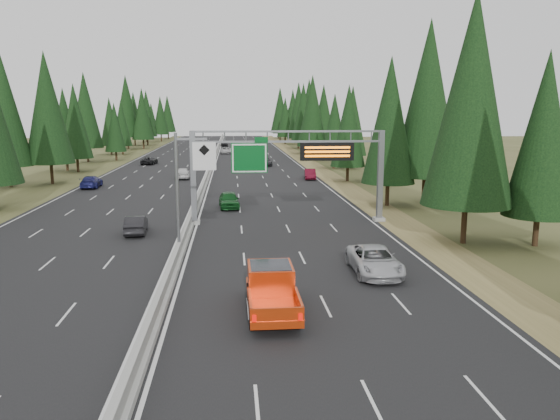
{
  "coord_description": "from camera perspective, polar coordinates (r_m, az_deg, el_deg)",
  "views": [
    {
      "loc": [
        3.57,
        -10.49,
        9.36
      ],
      "look_at": [
        6.26,
        20.0,
        3.87
      ],
      "focal_mm": 35.0,
      "sensor_mm": 36.0,
      "label": 1
    }
  ],
  "objects": [
    {
      "name": "car_ahead_dkgrey",
      "position": [
        96.36,
        -1.58,
        5.08
      ],
      "size": [
        2.49,
        5.26,
        1.48
      ],
      "primitive_type": "imported",
      "rotation": [
        0.0,
        0.0,
        0.08
      ],
      "color": "black",
      "rests_on": "road"
    },
    {
      "name": "car_onc_near",
      "position": [
        43.75,
        -14.81,
        -1.48
      ],
      "size": [
        1.8,
        4.37,
        1.41
      ],
      "primitive_type": "imported",
      "rotation": [
        0.0,
        0.0,
        3.22
      ],
      "color": "black",
      "rests_on": "road"
    },
    {
      "name": "tree_row_right",
      "position": [
        82.14,
        7.96,
        9.94
      ],
      "size": [
        11.06,
        238.88,
        18.46
      ],
      "color": "black",
      "rests_on": "ground"
    },
    {
      "name": "car_ahead_green",
      "position": [
        53.88,
        -5.35,
        1.07
      ],
      "size": [
        2.18,
        4.79,
        1.59
      ],
      "primitive_type": "imported",
      "rotation": [
        0.0,
        0.0,
        0.06
      ],
      "color": "#12501C",
      "rests_on": "road"
    },
    {
      "name": "sign_gantry",
      "position": [
        45.86,
        1.69,
        5.05
      ],
      "size": [
        16.75,
        0.98,
        7.8
      ],
      "color": "slate",
      "rests_on": "road"
    },
    {
      "name": "car_onc_white",
      "position": [
        78.55,
        -10.1,
        3.81
      ],
      "size": [
        2.19,
        4.8,
        1.6
      ],
      "primitive_type": "imported",
      "rotation": [
        0.0,
        0.0,
        3.21
      ],
      "color": "silver",
      "rests_on": "road"
    },
    {
      "name": "shoulder_right",
      "position": [
        92.07,
        3.9,
        4.33
      ],
      "size": [
        3.6,
        260.0,
        0.06
      ],
      "primitive_type": "cube",
      "color": "olive",
      "rests_on": "ground"
    },
    {
      "name": "car_ahead_white",
      "position": [
        125.61,
        -5.65,
        6.22
      ],
      "size": [
        2.69,
        5.36,
        1.46
      ],
      "primitive_type": "imported",
      "rotation": [
        0.0,
        0.0,
        -0.05
      ],
      "color": "silver",
      "rests_on": "road"
    },
    {
      "name": "car_onc_blue",
      "position": [
        72.03,
        -19.12,
        2.8
      ],
      "size": [
        2.33,
        5.24,
        1.49
      ],
      "primitive_type": "imported",
      "rotation": [
        0.0,
        0.0,
        3.19
      ],
      "color": "navy",
      "rests_on": "road"
    },
    {
      "name": "tree_row_left",
      "position": [
        80.36,
        -23.77,
        9.18
      ],
      "size": [
        11.37,
        239.78,
        18.86
      ],
      "color": "black",
      "rests_on": "ground"
    },
    {
      "name": "road",
      "position": [
        91.04,
        -7.27,
        4.21
      ],
      "size": [
        32.0,
        260.0,
        0.08
      ],
      "primitive_type": "cube",
      "color": "black",
      "rests_on": "ground"
    },
    {
      "name": "median_barrier",
      "position": [
        91.0,
        -7.28,
        4.45
      ],
      "size": [
        0.7,
        260.0,
        0.85
      ],
      "color": "gray",
      "rests_on": "road"
    },
    {
      "name": "shoulder_left",
      "position": [
        93.44,
        -18.27,
        3.93
      ],
      "size": [
        3.6,
        260.0,
        0.06
      ],
      "primitive_type": "cube",
      "color": "#424821",
      "rests_on": "ground"
    },
    {
      "name": "hov_sign_pole",
      "position": [
        35.88,
        -9.78,
        2.6
      ],
      "size": [
        2.8,
        0.5,
        8.0
      ],
      "color": "slate",
      "rests_on": "road"
    },
    {
      "name": "silver_minivan",
      "position": [
        32.36,
        9.84,
        -5.22
      ],
      "size": [
        2.67,
        5.61,
        1.55
      ],
      "primitive_type": "imported",
      "rotation": [
        0.0,
        0.0,
        -0.02
      ],
      "color": "#B8B9BD",
      "rests_on": "road"
    },
    {
      "name": "car_ahead_dkred",
      "position": [
        77.02,
        3.16,
        3.77
      ],
      "size": [
        1.91,
        4.45,
        1.43
      ],
      "primitive_type": "imported",
      "rotation": [
        0.0,
        0.0,
        -0.09
      ],
      "color": "maroon",
      "rests_on": "road"
    },
    {
      "name": "car_onc_far",
      "position": [
        101.84,
        -13.5,
        5.05
      ],
      "size": [
        2.69,
        5.13,
        1.38
      ],
      "primitive_type": "imported",
      "rotation": [
        0.0,
        0.0,
        3.06
      ],
      "color": "black",
      "rests_on": "road"
    },
    {
      "name": "red_pickup",
      "position": [
        26.21,
        -0.94,
        -7.93
      ],
      "size": [
        2.25,
        6.3,
        2.05
      ],
      "color": "black",
      "rests_on": "road"
    },
    {
      "name": "car_ahead_far",
      "position": [
        152.37,
        -5.84,
        6.92
      ],
      "size": [
        2.07,
        4.7,
        1.57
      ],
      "primitive_type": "imported",
      "rotation": [
        0.0,
        0.0,
        0.05
      ],
      "color": "black",
      "rests_on": "road"
    }
  ]
}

